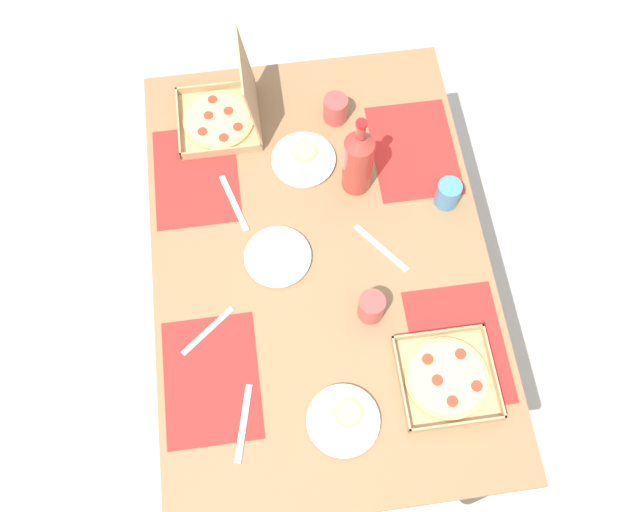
# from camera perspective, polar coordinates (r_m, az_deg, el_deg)

# --- Properties ---
(ground_plane) EXTENTS (6.00, 6.00, 0.00)m
(ground_plane) POSITION_cam_1_polar(r_m,az_deg,el_deg) (2.76, 0.00, -6.26)
(ground_plane) COLOR beige
(dining_table) EXTENTS (1.46, 0.99, 0.73)m
(dining_table) POSITION_cam_1_polar(r_m,az_deg,el_deg) (2.17, 0.00, -1.12)
(dining_table) COLOR #3F3328
(dining_table) RESTS_ON ground_plane
(placemat_near_left) EXTENTS (0.36, 0.26, 0.00)m
(placemat_near_left) POSITION_cam_1_polar(r_m,az_deg,el_deg) (2.24, -10.04, 6.49)
(placemat_near_left) COLOR red
(placemat_near_left) RESTS_ON dining_table
(placemat_near_right) EXTENTS (0.36, 0.26, 0.00)m
(placemat_near_right) POSITION_cam_1_polar(r_m,az_deg,el_deg) (1.98, -8.82, -9.87)
(placemat_near_right) COLOR red
(placemat_near_right) RESTS_ON dining_table
(placemat_far_left) EXTENTS (0.36, 0.26, 0.00)m
(placemat_far_left) POSITION_cam_1_polar(r_m,az_deg,el_deg) (2.27, 7.63, 8.57)
(placemat_far_left) COLOR red
(placemat_far_left) RESTS_ON dining_table
(placemat_far_right) EXTENTS (0.36, 0.26, 0.00)m
(placemat_far_right) POSITION_cam_1_polar(r_m,az_deg,el_deg) (2.02, 11.19, -7.19)
(placemat_far_right) COLOR red
(placemat_far_right) RESTS_ON dining_table
(pizza_box_corner_left) EXTENTS (0.26, 0.26, 0.04)m
(pizza_box_corner_left) POSITION_cam_1_polar(r_m,az_deg,el_deg) (1.97, 10.27, -9.76)
(pizza_box_corner_left) COLOR tan
(pizza_box_corner_left) RESTS_ON dining_table
(pizza_box_center) EXTENTS (0.26, 0.26, 0.29)m
(pizza_box_center) POSITION_cam_1_polar(r_m,az_deg,el_deg) (2.30, -7.74, 11.46)
(pizza_box_center) COLOR tan
(pizza_box_center) RESTS_ON dining_table
(plate_middle) EXTENTS (0.20, 0.20, 0.03)m
(plate_middle) POSITION_cam_1_polar(r_m,az_deg,el_deg) (2.23, -1.36, 7.88)
(plate_middle) COLOR white
(plate_middle) RESTS_ON dining_table
(plate_far_left) EXTENTS (0.20, 0.20, 0.03)m
(plate_far_left) POSITION_cam_1_polar(r_m,az_deg,el_deg) (1.92, 1.95, -13.20)
(plate_far_left) COLOR white
(plate_far_left) RESTS_ON dining_table
(plate_near_right) EXTENTS (0.20, 0.20, 0.02)m
(plate_near_right) POSITION_cam_1_polar(r_m,az_deg,el_deg) (2.07, -3.46, -0.10)
(plate_near_right) COLOR white
(plate_near_right) RESTS_ON dining_table
(soda_bottle) EXTENTS (0.09, 0.09, 0.32)m
(soda_bottle) POSITION_cam_1_polar(r_m,az_deg,el_deg) (2.08, 3.12, 7.77)
(soda_bottle) COLOR #B2382D
(soda_bottle) RESTS_ON dining_table
(cup_dark) EXTENTS (0.08, 0.08, 0.09)m
(cup_dark) POSITION_cam_1_polar(r_m,az_deg,el_deg) (2.29, 1.28, 11.88)
(cup_dark) COLOR #BF4742
(cup_dark) RESTS_ON dining_table
(cup_red) EXTENTS (0.08, 0.08, 0.09)m
(cup_red) POSITION_cam_1_polar(r_m,az_deg,el_deg) (1.97, 4.21, -4.16)
(cup_red) COLOR #BF4742
(cup_red) RESTS_ON dining_table
(cup_spare) EXTENTS (0.07, 0.07, 0.09)m
(cup_spare) POSITION_cam_1_polar(r_m,az_deg,el_deg) (2.15, 10.37, 5.00)
(cup_spare) COLOR teal
(cup_spare) RESTS_ON dining_table
(knife_by_far_right) EXTENTS (0.21, 0.07, 0.00)m
(knife_by_far_right) POSITION_cam_1_polar(r_m,az_deg,el_deg) (1.94, -6.24, -13.37)
(knife_by_far_right) COLOR #B7B7BC
(knife_by_far_right) RESTS_ON dining_table
(knife_by_far_left) EXTENTS (0.18, 0.14, 0.00)m
(knife_by_far_left) POSITION_cam_1_polar(r_m,az_deg,el_deg) (2.09, 5.01, 0.57)
(knife_by_far_left) COLOR #B7B7BC
(knife_by_far_left) RESTS_ON dining_table
(knife_by_near_left) EXTENTS (0.21, 0.08, 0.00)m
(knife_by_near_left) POSITION_cam_1_polar(r_m,az_deg,el_deg) (2.17, -7.02, 4.30)
(knife_by_near_left) COLOR #B7B7BC
(knife_by_near_left) RESTS_ON dining_table
(fork_by_near_right) EXTENTS (0.13, 0.16, 0.00)m
(fork_by_near_right) POSITION_cam_1_polar(r_m,az_deg,el_deg) (2.01, -9.11, -6.04)
(fork_by_near_right) COLOR #B7B7BC
(fork_by_near_right) RESTS_ON dining_table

